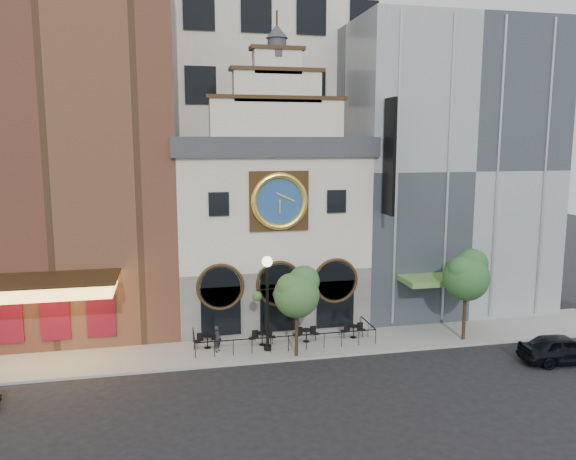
# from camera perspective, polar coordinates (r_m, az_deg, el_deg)

# --- Properties ---
(ground) EXTENTS (120.00, 120.00, 0.00)m
(ground) POSITION_cam_1_polar(r_m,az_deg,el_deg) (31.98, 0.53, -13.20)
(ground) COLOR black
(ground) RESTS_ON ground
(sidewalk) EXTENTS (44.00, 5.00, 0.15)m
(sidewalk) POSITION_cam_1_polar(r_m,az_deg,el_deg) (34.23, -0.41, -11.54)
(sidewalk) COLOR gray
(sidewalk) RESTS_ON ground
(clock_building) EXTENTS (12.60, 8.78, 18.65)m
(clock_building) POSITION_cam_1_polar(r_m,az_deg,el_deg) (37.68, -2.08, 0.75)
(clock_building) COLOR #605E5B
(clock_building) RESTS_ON ground
(theater_building) EXTENTS (14.00, 15.60, 25.00)m
(theater_building) POSITION_cam_1_polar(r_m,az_deg,el_deg) (39.39, -21.93, 9.11)
(theater_building) COLOR brown
(theater_building) RESTS_ON ground
(retail_building) EXTENTS (14.00, 14.40, 20.00)m
(retail_building) POSITION_cam_1_polar(r_m,az_deg,el_deg) (43.56, 14.54, 6.14)
(retail_building) COLOR gray
(retail_building) RESTS_ON ground
(office_tower) EXTENTS (20.00, 16.00, 40.00)m
(office_tower) POSITION_cam_1_polar(r_m,az_deg,el_deg) (49.97, -4.77, 18.06)
(office_tower) COLOR beige
(office_tower) RESTS_ON ground
(cafe_railing) EXTENTS (10.60, 2.60, 0.90)m
(cafe_railing) POSITION_cam_1_polar(r_m,az_deg,el_deg) (34.05, -0.41, -10.71)
(cafe_railing) COLOR black
(cafe_railing) RESTS_ON sidewalk
(bistro_0) EXTENTS (1.58, 0.68, 0.90)m
(bistro_0) POSITION_cam_1_polar(r_m,az_deg,el_deg) (33.63, -8.19, -11.03)
(bistro_0) COLOR black
(bistro_0) RESTS_ON sidewalk
(bistro_1) EXTENTS (1.58, 0.68, 0.90)m
(bistro_1) POSITION_cam_1_polar(r_m,az_deg,el_deg) (33.79, -2.64, -10.85)
(bistro_1) COLOR black
(bistro_1) RESTS_ON sidewalk
(bistro_2) EXTENTS (1.58, 0.68, 0.90)m
(bistro_2) POSITION_cam_1_polar(r_m,az_deg,el_deg) (34.30, 1.86, -10.54)
(bistro_2) COLOR black
(bistro_2) RESTS_ON sidewalk
(bistro_3) EXTENTS (1.58, 0.68, 0.90)m
(bistro_3) POSITION_cam_1_polar(r_m,az_deg,el_deg) (35.18, 6.66, -10.10)
(bistro_3) COLOR black
(bistro_3) RESTS_ON sidewalk
(car_right) EXTENTS (4.88, 2.34, 1.61)m
(car_right) POSITION_cam_1_polar(r_m,az_deg,el_deg) (34.94, 26.15, -10.78)
(car_right) COLOR black
(car_right) RESTS_ON ground
(pedestrian) EXTENTS (0.59, 0.66, 1.52)m
(pedestrian) POSITION_cam_1_polar(r_m,az_deg,el_deg) (32.93, -7.16, -10.91)
(pedestrian) COLOR black
(pedestrian) RESTS_ON sidewalk
(lamppost) EXTENTS (1.76, 0.72, 5.53)m
(lamppost) POSITION_cam_1_polar(r_m,az_deg,el_deg) (32.10, -2.11, -6.38)
(lamppost) COLOR black
(lamppost) RESTS_ON sidewalk
(tree_left) EXTENTS (2.65, 2.55, 5.09)m
(tree_left) POSITION_cam_1_polar(r_m,az_deg,el_deg) (31.21, 0.95, -6.23)
(tree_left) COLOR #382619
(tree_left) RESTS_ON sidewalk
(tree_right) EXTENTS (2.87, 2.76, 5.53)m
(tree_right) POSITION_cam_1_polar(r_m,az_deg,el_deg) (35.43, 17.70, -4.29)
(tree_right) COLOR #382619
(tree_right) RESTS_ON sidewalk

